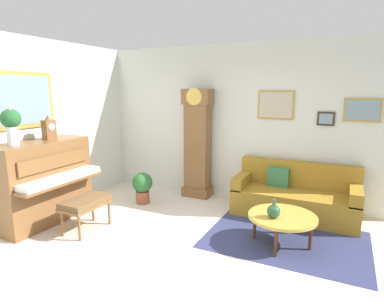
{
  "coord_description": "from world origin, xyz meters",
  "views": [
    {
      "loc": [
        1.85,
        -3.16,
        2.01
      ],
      "look_at": [
        -0.23,
        1.11,
        1.05
      ],
      "focal_mm": 29.8,
      "sensor_mm": 36.0,
      "label": 1
    }
  ],
  "objects": [
    {
      "name": "wall_back",
      "position": [
        0.02,
        2.4,
        1.4
      ],
      "size": [
        5.3,
        0.13,
        2.8
      ],
      "color": "silver",
      "rests_on": "ground_plane"
    },
    {
      "name": "piano",
      "position": [
        -2.23,
        0.04,
        0.63
      ],
      "size": [
        0.87,
        1.44,
        1.25
      ],
      "color": "brown",
      "rests_on": "ground_plane"
    },
    {
      "name": "green_jug",
      "position": [
        1.12,
        0.71,
        0.49
      ],
      "size": [
        0.17,
        0.17,
        0.24
      ],
      "color": "#234C33",
      "rests_on": "coffee_table"
    },
    {
      "name": "couch",
      "position": [
        1.2,
        1.97,
        0.31
      ],
      "size": [
        1.9,
        0.8,
        0.84
      ],
      "color": "olive",
      "rests_on": "ground_plane"
    },
    {
      "name": "piano_bench",
      "position": [
        -1.41,
        0.06,
        0.41
      ],
      "size": [
        0.42,
        0.7,
        0.48
      ],
      "color": "brown",
      "rests_on": "ground_plane"
    },
    {
      "name": "area_rug",
      "position": [
        1.24,
        1.01,
        0.0
      ],
      "size": [
        2.1,
        1.5,
        0.01
      ],
      "primitive_type": "cube",
      "color": "navy",
      "rests_on": "ground_plane"
    },
    {
      "name": "ground_plane",
      "position": [
        0.0,
        0.0,
        -0.05
      ],
      "size": [
        6.4,
        6.0,
        0.1
      ],
      "primitive_type": "cube",
      "color": "beige"
    },
    {
      "name": "coffee_table",
      "position": [
        1.21,
        0.85,
        0.38
      ],
      "size": [
        0.88,
        0.88,
        0.41
      ],
      "color": "gold",
      "rests_on": "ground_plane"
    },
    {
      "name": "grandfather_clock",
      "position": [
        -0.61,
        2.14,
        0.96
      ],
      "size": [
        0.52,
        0.34,
        2.03
      ],
      "color": "brown",
      "rests_on": "ground_plane"
    },
    {
      "name": "flower_vase",
      "position": [
        -2.23,
        -0.37,
        1.57
      ],
      "size": [
        0.26,
        0.26,
        0.58
      ],
      "color": "silver",
      "rests_on": "piano"
    },
    {
      "name": "wall_left",
      "position": [
        -2.6,
        0.0,
        1.41
      ],
      "size": [
        0.13,
        4.9,
        2.8
      ],
      "color": "silver",
      "rests_on": "ground_plane"
    },
    {
      "name": "mantel_clock",
      "position": [
        -2.23,
        0.23,
        1.42
      ],
      "size": [
        0.13,
        0.18,
        0.38
      ],
      "color": "brown",
      "rests_on": "piano"
    },
    {
      "name": "potted_plant",
      "position": [
        -1.33,
        1.35,
        0.32
      ],
      "size": [
        0.36,
        0.36,
        0.56
      ],
      "color": "#935138",
      "rests_on": "ground_plane"
    }
  ]
}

